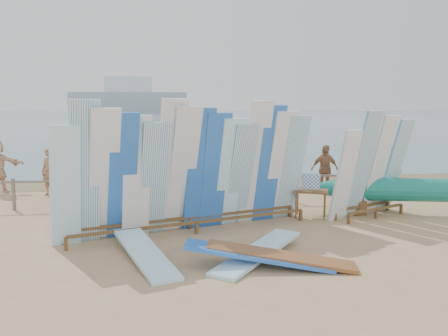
{
  "coord_description": "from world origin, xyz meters",
  "views": [
    {
      "loc": [
        0.08,
        -10.62,
        2.91
      ],
      "look_at": [
        1.79,
        2.1,
        1.21
      ],
      "focal_mm": 38.0,
      "sensor_mm": 36.0,
      "label": 1
    }
  ],
  "objects": [
    {
      "name": "outrigger_canoe",
      "position": [
        7.12,
        0.93,
        0.63
      ],
      "size": [
        6.92,
        2.24,
        0.99
      ],
      "rotation": [
        0.0,
        0.0,
        -0.24
      ],
      "color": "brown",
      "rests_on": "ground"
    },
    {
      "name": "beach_chair_right",
      "position": [
        1.55,
        3.56,
        0.28
      ],
      "size": [
        0.82,
        0.83,
        0.97
      ],
      "rotation": [
        0.0,
        0.0,
        0.42
      ],
      "color": "#B01C12",
      "rests_on": "ground"
    },
    {
      "name": "ground",
      "position": [
        0.0,
        0.0,
        0.0
      ],
      "size": [
        160.0,
        160.0,
        0.0
      ],
      "primitive_type": "plane",
      "color": "tan",
      "rests_on": "ground"
    },
    {
      "name": "fence",
      "position": [
        0.0,
        3.0,
        0.63
      ],
      "size": [
        12.08,
        0.08,
        0.9
      ],
      "color": "#736257",
      "rests_on": "ground"
    },
    {
      "name": "beachgoer_6",
      "position": [
        3.04,
        3.69,
        0.79
      ],
      "size": [
        0.71,
        0.85,
        1.57
      ],
      "primitive_type": "imported",
      "rotation": [
        0.0,
        0.0,
        4.17
      ],
      "color": "tan",
      "rests_on": "ground"
    },
    {
      "name": "flat_board_b",
      "position": [
        1.89,
        -2.02,
        0.0
      ],
      "size": [
        2.17,
        2.43,
        0.25
      ],
      "primitive_type": "cube",
      "rotation": [
        0.07,
        0.0,
        -0.7
      ],
      "color": "#9BD9F8",
      "rests_on": "ground"
    },
    {
      "name": "wet_sand_strip",
      "position": [
        0.0,
        7.2,
        0.0
      ],
      "size": [
        40.0,
        2.6,
        0.01
      ],
      "primitive_type": "cube",
      "color": "olive",
      "rests_on": "ground"
    },
    {
      "name": "side_surfboard_rack",
      "position": [
        5.5,
        0.94,
        1.26
      ],
      "size": [
        2.52,
        1.69,
        2.78
      ],
      "rotation": [
        0.0,
        0.0,
        0.44
      ],
      "color": "brown",
      "rests_on": "ground"
    },
    {
      "name": "beachgoer_9",
      "position": [
        7.0,
        5.92,
        0.8
      ],
      "size": [
        0.82,
        1.12,
        1.61
      ],
      "primitive_type": "imported",
      "rotation": [
        0.0,
        0.0,
        5.14
      ],
      "color": "tan",
      "rests_on": "ground"
    },
    {
      "name": "ocean",
      "position": [
        0.0,
        128.0,
        0.0
      ],
      "size": [
        320.0,
        240.0,
        0.02
      ],
      "primitive_type": "cube",
      "color": "slate",
      "rests_on": "ground"
    },
    {
      "name": "beachgoer_2",
      "position": [
        -2.44,
        3.6,
        0.78
      ],
      "size": [
        0.58,
        0.83,
        1.56
      ],
      "primitive_type": "imported",
      "rotation": [
        0.0,
        0.0,
        1.27
      ],
      "color": "beige",
      "rests_on": "ground"
    },
    {
      "name": "beachgoer_7",
      "position": [
        2.03,
        4.74,
        0.89
      ],
      "size": [
        0.49,
        0.71,
        1.78
      ],
      "primitive_type": "imported",
      "rotation": [
        0.0,
        0.0,
        4.49
      ],
      "color": "#8C6042",
      "rests_on": "ground"
    },
    {
      "name": "beachgoer_4",
      "position": [
        0.1,
        5.68,
        0.84
      ],
      "size": [
        0.53,
        1.03,
        1.68
      ],
      "primitive_type": "imported",
      "rotation": [
        0.0,
        0.0,
        1.68
      ],
      "color": "#8C6042",
      "rests_on": "ground"
    },
    {
      "name": "beachgoer_extra_0",
      "position": [
        7.94,
        5.0,
        0.83
      ],
      "size": [
        1.16,
        0.77,
        1.66
      ],
      "primitive_type": "imported",
      "rotation": [
        0.0,
        0.0,
        2.81
      ],
      "color": "tan",
      "rests_on": "ground"
    },
    {
      "name": "beach_chair_left",
      "position": [
        -0.3,
        3.83,
        0.25
      ],
      "size": [
        0.63,
        0.65,
        0.86
      ],
      "rotation": [
        0.0,
        0.0,
        0.18
      ],
      "color": "#B01C12",
      "rests_on": "ground"
    },
    {
      "name": "main_surfboard_rack",
      "position": [
        0.78,
        0.1,
        1.37
      ],
      "size": [
        6.03,
        2.57,
        3.06
      ],
      "rotation": [
        0.0,
        0.0,
        0.32
      ],
      "color": "brown",
      "rests_on": "ground"
    },
    {
      "name": "flat_board_d",
      "position": [
        1.81,
        -2.53,
        0.0
      ],
      "size": [
        2.74,
        1.11,
        0.44
      ],
      "primitive_type": "cube",
      "rotation": [
        0.14,
        0.0,
        1.36
      ],
      "color": "blue",
      "rests_on": "ground"
    },
    {
      "name": "distant_ship",
      "position": [
        -12.0,
        180.0,
        5.31
      ],
      "size": [
        45.0,
        8.0,
        14.0
      ],
      "color": "#999EA3",
      "rests_on": "ocean"
    },
    {
      "name": "beachgoer_1",
      "position": [
        -3.5,
        5.15,
        0.77
      ],
      "size": [
        0.64,
        0.53,
        1.54
      ],
      "primitive_type": "imported",
      "rotation": [
        0.0,
        0.0,
        5.83
      ],
      "color": "#8C6042",
      "rests_on": "ground"
    },
    {
      "name": "stroller",
      "position": [
        2.0,
        3.78,
        0.42
      ],
      "size": [
        0.56,
        0.79,
        1.05
      ],
      "rotation": [
        0.0,
        0.0,
        0.04
      ],
      "color": "#B01C12",
      "rests_on": "ground"
    },
    {
      "name": "beachgoer_10",
      "position": [
        5.45,
        4.31,
        0.81
      ],
      "size": [
        0.99,
        0.5,
        1.63
      ],
      "primitive_type": "imported",
      "rotation": [
        0.0,
        0.0,
        0.09
      ],
      "color": "#8C6042",
      "rests_on": "ground"
    },
    {
      "name": "vendor_table",
      "position": [
        3.95,
        1.12,
        0.38
      ],
      "size": [
        1.04,
        0.89,
        1.16
      ],
      "rotation": [
        0.0,
        0.0,
        -0.38
      ],
      "color": "brown",
      "rests_on": "ground"
    },
    {
      "name": "flat_board_c",
      "position": [
        2.21,
        -2.56,
        0.0
      ],
      "size": [
        2.74,
        1.2,
        0.4
      ],
      "primitive_type": "cube",
      "rotation": [
        0.12,
        0.0,
        1.32
      ],
      "color": "#935528",
      "rests_on": "ground"
    },
    {
      "name": "beachgoer_3",
      "position": [
        -2.99,
        6.68,
        0.92
      ],
      "size": [
        1.25,
        0.67,
        1.84
      ],
      "primitive_type": "imported",
      "rotation": [
        0.0,
        0.0,
        2.98
      ],
      "color": "tan",
      "rests_on": "ground"
    },
    {
      "name": "beachgoer_5",
      "position": [
        1.0,
        5.48,
        0.88
      ],
      "size": [
        1.67,
        1.27,
        1.75
      ],
      "primitive_type": "imported",
      "rotation": [
        0.0,
        0.0,
        3.67
      ],
      "color": "beige",
      "rests_on": "ground"
    },
    {
      "name": "flat_board_a",
      "position": [
        -0.26,
        -1.84,
        0.0
      ],
      "size": [
        1.38,
        2.73,
        0.31
      ],
      "primitive_type": "cube",
      "rotation": [
        0.09,
        0.0,
        0.32
      ],
      "color": "#9BD9F8",
      "rests_on": "ground"
    }
  ]
}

